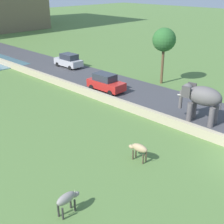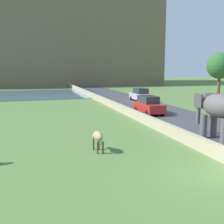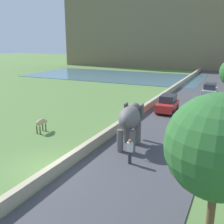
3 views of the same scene
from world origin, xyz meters
name	(u,v)px [view 3 (image 3 of 3)]	position (x,y,z in m)	size (l,w,h in m)	color
ground_plane	(45,167)	(0.00, 0.00, 0.00)	(220.00, 220.00, 0.00)	#567A3D
road_surface	(190,105)	(5.00, 20.00, 0.03)	(7.00, 120.00, 0.06)	#424247
barrier_wall	(153,102)	(1.20, 18.00, 0.38)	(0.40, 110.00, 0.75)	tan
lake	(114,76)	(-14.00, 39.69, 0.04)	(36.00, 18.00, 0.08)	slate
hill_distant	(185,17)	(-6.00, 71.18, 13.75)	(64.00, 28.00, 27.51)	#75664C
elephant	(130,119)	(3.39, 5.14, 2.04)	(1.75, 3.55, 2.99)	#605B5B
person_beside_elephant	(130,151)	(4.41, 2.55, 0.87)	(0.36, 0.22, 1.63)	#33333D
car_red	(168,104)	(3.42, 15.70, 0.90)	(1.89, 4.05, 1.80)	red
car_silver	(210,90)	(6.58, 25.74, 0.90)	(1.83, 4.02, 1.80)	#B7B7BC
cow_tan	(41,122)	(-4.32, 4.94, 0.84)	(0.51, 1.40, 1.15)	tan
tree_near	(218,147)	(9.50, -2.61, 4.00)	(3.53, 3.53, 5.78)	brown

